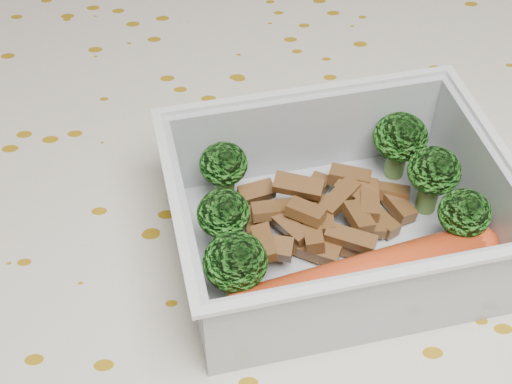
{
  "coord_description": "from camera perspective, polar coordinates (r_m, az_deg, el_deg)",
  "views": [
    {
      "loc": [
        -0.01,
        -0.25,
        1.05
      ],
      "look_at": [
        0.0,
        0.0,
        0.78
      ],
      "focal_mm": 50.0,
      "sensor_mm": 36.0,
      "label": 1
    }
  ],
  "objects": [
    {
      "name": "dining_table",
      "position": [
        0.46,
        -0.05,
        -9.93
      ],
      "size": [
        1.4,
        0.9,
        0.75
      ],
      "color": "brown",
      "rests_on": "ground"
    },
    {
      "name": "tablecloth",
      "position": [
        0.42,
        -0.05,
        -6.14
      ],
      "size": [
        1.46,
        0.96,
        0.19
      ],
      "color": "beige",
      "rests_on": "dining_table"
    },
    {
      "name": "lunch_container",
      "position": [
        0.36,
        6.44,
        -2.44
      ],
      "size": [
        0.18,
        0.15,
        0.06
      ],
      "color": "silver",
      "rests_on": "tablecloth"
    },
    {
      "name": "broccoli_florets",
      "position": [
        0.36,
        6.17,
        -0.24
      ],
      "size": [
        0.14,
        0.11,
        0.04
      ],
      "color": "#608C3F",
      "rests_on": "lunch_container"
    },
    {
      "name": "meat_pile",
      "position": [
        0.37,
        5.45,
        -1.93
      ],
      "size": [
        0.1,
        0.07,
        0.03
      ],
      "color": "brown",
      "rests_on": "lunch_container"
    },
    {
      "name": "sausage",
      "position": [
        0.35,
        8.68,
        -6.9
      ],
      "size": [
        0.14,
        0.06,
        0.02
      ],
      "color": "#BE3C18",
      "rests_on": "lunch_container"
    }
  ]
}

